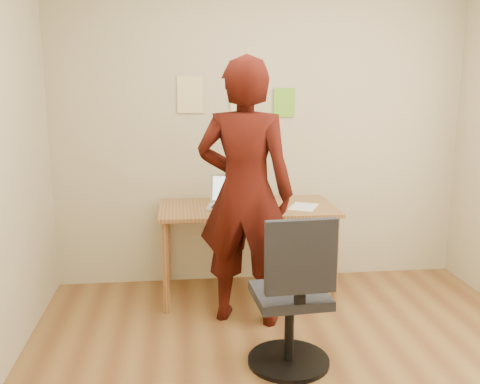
{
  "coord_description": "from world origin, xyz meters",
  "views": [
    {
      "loc": [
        -0.7,
        -2.74,
        1.74
      ],
      "look_at": [
        -0.28,
        0.95,
        0.95
      ],
      "focal_mm": 40.0,
      "sensor_mm": 36.0,
      "label": 1
    }
  ],
  "objects": [
    {
      "name": "phone",
      "position": [
        0.02,
        1.17,
        0.75
      ],
      "size": [
        0.08,
        0.13,
        0.01
      ],
      "rotation": [
        0.0,
        0.0,
        -0.09
      ],
      "color": "black",
      "rests_on": "desk"
    },
    {
      "name": "wall_note_right",
      "position": [
        0.19,
        1.74,
        1.54
      ],
      "size": [
        0.18,
        0.0,
        0.24
      ],
      "primitive_type": "cube",
      "color": "#72BC2A",
      "rests_on": "room"
    },
    {
      "name": "person",
      "position": [
        -0.24,
        0.91,
        0.95
      ],
      "size": [
        0.8,
        0.65,
        1.9
      ],
      "primitive_type": "imported",
      "rotation": [
        0.0,
        0.0,
        2.81
      ],
      "color": "#380D07",
      "rests_on": "ground"
    },
    {
      "name": "paper_sheet",
      "position": [
        0.28,
        1.31,
        0.74
      ],
      "size": [
        0.3,
        0.34,
        0.0
      ],
      "primitive_type": "cube",
      "rotation": [
        0.0,
        0.0,
        -0.45
      ],
      "color": "white",
      "rests_on": "desk"
    },
    {
      "name": "office_chair",
      "position": [
        -0.05,
        0.19,
        0.42
      ],
      "size": [
        0.51,
        0.51,
        0.98
      ],
      "rotation": [
        0.0,
        0.0,
        0.07
      ],
      "color": "black",
      "rests_on": "ground"
    },
    {
      "name": "wall_note_left",
      "position": [
        -0.6,
        1.74,
        1.61
      ],
      "size": [
        0.21,
        0.0,
        0.3
      ],
      "primitive_type": "cube",
      "color": "#F6D993",
      "rests_on": "room"
    },
    {
      "name": "desk",
      "position": [
        -0.17,
        1.38,
        0.65
      ],
      "size": [
        1.4,
        0.7,
        0.74
      ],
      "color": "#9E6D36",
      "rests_on": "ground"
    },
    {
      "name": "room",
      "position": [
        0.0,
        0.0,
        1.35
      ],
      "size": [
        3.58,
        3.58,
        2.78
      ],
      "color": "brown",
      "rests_on": "ground"
    },
    {
      "name": "laptop",
      "position": [
        -0.31,
        1.38,
        0.79
      ],
      "size": [
        0.39,
        0.37,
        0.24
      ],
      "rotation": [
        0.0,
        0.0,
        -0.21
      ],
      "color": "silver",
      "rests_on": "desk"
    },
    {
      "name": "wall_note_mid",
      "position": [
        -0.16,
        1.74,
        1.59
      ],
      "size": [
        0.21,
        0.0,
        0.3
      ],
      "primitive_type": "cube",
      "color": "#F6D993",
      "rests_on": "room"
    }
  ]
}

